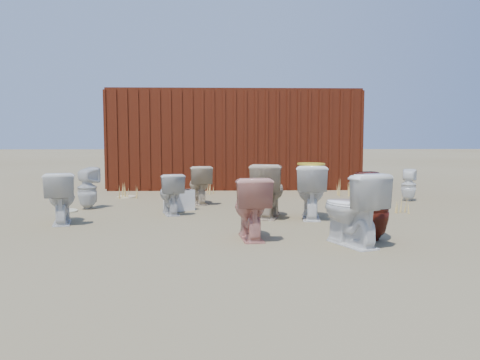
{
  "coord_description": "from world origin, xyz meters",
  "views": [
    {
      "loc": [
        -0.27,
        -6.96,
        1.21
      ],
      "look_at": [
        0.0,
        0.6,
        0.55
      ],
      "focal_mm": 35.0,
      "sensor_mm": 36.0,
      "label": 1
    }
  ],
  "objects_px": {
    "toilet_front_c": "(170,194)",
    "toilet_back_e": "(409,185)",
    "shipping_container": "(234,140)",
    "toilet_back_yellowlid": "(311,192)",
    "toilet_back_a": "(87,188)",
    "toilet_back_beige_left": "(199,185)",
    "toilet_front_a": "(61,198)",
    "toilet_front_e": "(351,209)",
    "toilet_front_pink": "(251,208)",
    "loose_tank": "(179,201)",
    "toilet_front_maroon": "(373,206)",
    "toilet_back_beige_right": "(269,190)"
  },
  "relations": [
    {
      "from": "toilet_front_e",
      "to": "toilet_back_yellowlid",
      "type": "relative_size",
      "value": 1.02
    },
    {
      "from": "toilet_back_a",
      "to": "toilet_back_e",
      "type": "height_order",
      "value": "toilet_back_a"
    },
    {
      "from": "shipping_container",
      "to": "toilet_back_yellowlid",
      "type": "relative_size",
      "value": 7.28
    },
    {
      "from": "toilet_front_c",
      "to": "toilet_back_a",
      "type": "relative_size",
      "value": 0.92
    },
    {
      "from": "shipping_container",
      "to": "toilet_back_e",
      "type": "distance_m",
      "value": 4.7
    },
    {
      "from": "toilet_front_a",
      "to": "toilet_front_maroon",
      "type": "xyz_separation_m",
      "value": [
        4.13,
        -1.28,
        0.04
      ]
    },
    {
      "from": "toilet_front_maroon",
      "to": "toilet_back_a",
      "type": "relative_size",
      "value": 1.13
    },
    {
      "from": "toilet_back_beige_right",
      "to": "toilet_back_a",
      "type": "bearing_deg",
      "value": -3.12
    },
    {
      "from": "toilet_front_a",
      "to": "toilet_back_yellowlid",
      "type": "height_order",
      "value": "toilet_back_yellowlid"
    },
    {
      "from": "toilet_front_c",
      "to": "toilet_back_e",
      "type": "relative_size",
      "value": 1.06
    },
    {
      "from": "toilet_front_a",
      "to": "toilet_back_a",
      "type": "xyz_separation_m",
      "value": [
        -0.02,
        1.39,
        -0.01
      ]
    },
    {
      "from": "toilet_front_e",
      "to": "toilet_back_e",
      "type": "distance_m",
      "value": 4.35
    },
    {
      "from": "toilet_front_pink",
      "to": "toilet_front_maroon",
      "type": "height_order",
      "value": "toilet_front_maroon"
    },
    {
      "from": "toilet_front_maroon",
      "to": "toilet_back_beige_left",
      "type": "bearing_deg",
      "value": -64.17
    },
    {
      "from": "toilet_back_a",
      "to": "toilet_front_a",
      "type": "bearing_deg",
      "value": 119.86
    },
    {
      "from": "toilet_front_a",
      "to": "toilet_front_pink",
      "type": "relative_size",
      "value": 0.97
    },
    {
      "from": "toilet_front_a",
      "to": "toilet_front_e",
      "type": "relative_size",
      "value": 0.89
    },
    {
      "from": "toilet_front_c",
      "to": "loose_tank",
      "type": "relative_size",
      "value": 1.33
    },
    {
      "from": "toilet_front_pink",
      "to": "toilet_back_beige_right",
      "type": "bearing_deg",
      "value": -109.48
    },
    {
      "from": "toilet_back_e",
      "to": "toilet_front_c",
      "type": "bearing_deg",
      "value": 45.94
    },
    {
      "from": "shipping_container",
      "to": "toilet_front_pink",
      "type": "xyz_separation_m",
      "value": [
        0.06,
        -6.53,
        -0.82
      ]
    },
    {
      "from": "toilet_front_c",
      "to": "toilet_back_a",
      "type": "bearing_deg",
      "value": -38.72
    },
    {
      "from": "toilet_back_e",
      "to": "loose_tank",
      "type": "xyz_separation_m",
      "value": [
        -4.38,
        -1.11,
        -0.14
      ]
    },
    {
      "from": "toilet_front_a",
      "to": "loose_tank",
      "type": "height_order",
      "value": "toilet_front_a"
    },
    {
      "from": "toilet_front_e",
      "to": "toilet_front_a",
      "type": "bearing_deg",
      "value": -44.82
    },
    {
      "from": "toilet_back_e",
      "to": "loose_tank",
      "type": "height_order",
      "value": "toilet_back_e"
    },
    {
      "from": "toilet_front_a",
      "to": "toilet_back_e",
      "type": "xyz_separation_m",
      "value": [
        5.97,
        2.25,
        -0.06
      ]
    },
    {
      "from": "toilet_front_c",
      "to": "loose_tank",
      "type": "height_order",
      "value": "toilet_front_c"
    },
    {
      "from": "toilet_front_a",
      "to": "toilet_back_e",
      "type": "bearing_deg",
      "value": -174.24
    },
    {
      "from": "toilet_front_pink",
      "to": "toilet_front_maroon",
      "type": "relative_size",
      "value": 0.93
    },
    {
      "from": "toilet_back_a",
      "to": "toilet_back_beige_left",
      "type": "distance_m",
      "value": 1.99
    },
    {
      "from": "toilet_front_e",
      "to": "toilet_back_beige_left",
      "type": "height_order",
      "value": "toilet_front_e"
    },
    {
      "from": "toilet_front_pink",
      "to": "toilet_front_e",
      "type": "relative_size",
      "value": 0.91
    },
    {
      "from": "toilet_back_yellowlid",
      "to": "loose_tank",
      "type": "distance_m",
      "value": 2.26
    },
    {
      "from": "toilet_front_pink",
      "to": "toilet_back_beige_left",
      "type": "xyz_separation_m",
      "value": [
        -0.78,
        3.1,
        -0.02
      ]
    },
    {
      "from": "toilet_back_e",
      "to": "toilet_back_beige_right",
      "type": "bearing_deg",
      "value": 59.83
    },
    {
      "from": "toilet_front_maroon",
      "to": "toilet_back_yellowlid",
      "type": "distance_m",
      "value": 1.64
    },
    {
      "from": "shipping_container",
      "to": "toilet_back_beige_right",
      "type": "xyz_separation_m",
      "value": [
        0.43,
        -4.99,
        -0.78
      ]
    },
    {
      "from": "toilet_back_a",
      "to": "toilet_back_yellowlid",
      "type": "distance_m",
      "value": 3.85
    },
    {
      "from": "toilet_front_c",
      "to": "toilet_back_beige_left",
      "type": "xyz_separation_m",
      "value": [
        0.4,
        1.19,
        0.03
      ]
    },
    {
      "from": "toilet_front_maroon",
      "to": "toilet_back_a",
      "type": "height_order",
      "value": "toilet_front_maroon"
    },
    {
      "from": "shipping_container",
      "to": "toilet_front_c",
      "type": "relative_size",
      "value": 9.03
    },
    {
      "from": "shipping_container",
      "to": "toilet_back_a",
      "type": "relative_size",
      "value": 8.27
    },
    {
      "from": "toilet_front_c",
      "to": "toilet_back_beige_left",
      "type": "distance_m",
      "value": 1.26
    },
    {
      "from": "toilet_back_a",
      "to": "loose_tank",
      "type": "bearing_deg",
      "value": -160.08
    },
    {
      "from": "loose_tank",
      "to": "toilet_front_a",
      "type": "bearing_deg",
      "value": -175.24
    },
    {
      "from": "toilet_front_e",
      "to": "toilet_back_beige_right",
      "type": "xyz_separation_m",
      "value": [
        -0.76,
        1.93,
        0.0
      ]
    },
    {
      "from": "toilet_front_c",
      "to": "loose_tank",
      "type": "xyz_separation_m",
      "value": [
        0.11,
        0.36,
        -0.16
      ]
    },
    {
      "from": "shipping_container",
      "to": "toilet_front_pink",
      "type": "bearing_deg",
      "value": -89.47
    },
    {
      "from": "toilet_front_a",
      "to": "toilet_back_a",
      "type": "relative_size",
      "value": 1.02
    }
  ]
}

